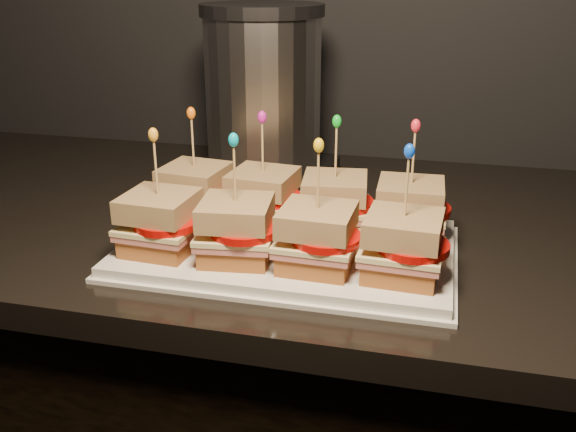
# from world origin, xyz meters

# --- Properties ---
(granite_slab) EXTENTS (2.32, 0.69, 0.04)m
(granite_slab) POSITION_xyz_m (-0.57, 1.67, 0.85)
(granite_slab) COLOR black
(granite_slab) RESTS_ON cabinet
(platter) EXTENTS (0.42, 0.26, 0.02)m
(platter) POSITION_xyz_m (-0.90, 1.52, 0.88)
(platter) COLOR white
(platter) RESTS_ON granite_slab
(platter_rim) EXTENTS (0.43, 0.27, 0.01)m
(platter_rim) POSITION_xyz_m (-0.90, 1.52, 0.87)
(platter_rim) COLOR white
(platter_rim) RESTS_ON granite_slab
(sandwich_0_bread_bot) EXTENTS (0.09, 0.09, 0.02)m
(sandwich_0_bread_bot) POSITION_xyz_m (-1.05, 1.58, 0.90)
(sandwich_0_bread_bot) COLOR brown
(sandwich_0_bread_bot) RESTS_ON platter
(sandwich_0_ham) EXTENTS (0.10, 0.10, 0.01)m
(sandwich_0_ham) POSITION_xyz_m (-1.05, 1.58, 0.92)
(sandwich_0_ham) COLOR #BB6360
(sandwich_0_ham) RESTS_ON sandwich_0_bread_bot
(sandwich_0_cheese) EXTENTS (0.10, 0.10, 0.01)m
(sandwich_0_cheese) POSITION_xyz_m (-1.05, 1.58, 0.92)
(sandwich_0_cheese) COLOR beige
(sandwich_0_cheese) RESTS_ON sandwich_0_ham
(sandwich_0_tomato) EXTENTS (0.08, 0.08, 0.01)m
(sandwich_0_tomato) POSITION_xyz_m (-1.04, 1.57, 0.93)
(sandwich_0_tomato) COLOR #BA0B06
(sandwich_0_tomato) RESTS_ON sandwich_0_cheese
(sandwich_0_bread_top) EXTENTS (0.09, 0.09, 0.03)m
(sandwich_0_bread_top) POSITION_xyz_m (-1.05, 1.58, 0.95)
(sandwich_0_bread_top) COLOR #69360E
(sandwich_0_bread_top) RESTS_ON sandwich_0_tomato
(sandwich_0_pick) EXTENTS (0.00, 0.00, 0.09)m
(sandwich_0_pick) POSITION_xyz_m (-1.05, 1.58, 0.99)
(sandwich_0_pick) COLOR tan
(sandwich_0_pick) RESTS_ON sandwich_0_bread_top
(sandwich_0_frill) EXTENTS (0.01, 0.01, 0.02)m
(sandwich_0_frill) POSITION_xyz_m (-1.05, 1.58, 1.04)
(sandwich_0_frill) COLOR orange
(sandwich_0_frill) RESTS_ON sandwich_0_pick
(sandwich_1_bread_bot) EXTENTS (0.09, 0.09, 0.02)m
(sandwich_1_bread_bot) POSITION_xyz_m (-0.95, 1.58, 0.90)
(sandwich_1_bread_bot) COLOR brown
(sandwich_1_bread_bot) RESTS_ON platter
(sandwich_1_ham) EXTENTS (0.10, 0.10, 0.01)m
(sandwich_1_ham) POSITION_xyz_m (-0.95, 1.58, 0.92)
(sandwich_1_ham) COLOR #BB6360
(sandwich_1_ham) RESTS_ON sandwich_1_bread_bot
(sandwich_1_cheese) EXTENTS (0.10, 0.10, 0.01)m
(sandwich_1_cheese) POSITION_xyz_m (-0.95, 1.58, 0.92)
(sandwich_1_cheese) COLOR beige
(sandwich_1_cheese) RESTS_ON sandwich_1_ham
(sandwich_1_tomato) EXTENTS (0.08, 0.08, 0.01)m
(sandwich_1_tomato) POSITION_xyz_m (-0.94, 1.57, 0.93)
(sandwich_1_tomato) COLOR #BA0B06
(sandwich_1_tomato) RESTS_ON sandwich_1_cheese
(sandwich_1_bread_top) EXTENTS (0.09, 0.09, 0.03)m
(sandwich_1_bread_top) POSITION_xyz_m (-0.95, 1.58, 0.95)
(sandwich_1_bread_top) COLOR #69360E
(sandwich_1_bread_top) RESTS_ON sandwich_1_tomato
(sandwich_1_pick) EXTENTS (0.00, 0.00, 0.09)m
(sandwich_1_pick) POSITION_xyz_m (-0.95, 1.58, 0.99)
(sandwich_1_pick) COLOR tan
(sandwich_1_pick) RESTS_ON sandwich_1_bread_top
(sandwich_1_frill) EXTENTS (0.01, 0.01, 0.02)m
(sandwich_1_frill) POSITION_xyz_m (-0.95, 1.58, 1.04)
(sandwich_1_frill) COLOR #C01A92
(sandwich_1_frill) RESTS_ON sandwich_1_pick
(sandwich_2_bread_bot) EXTENTS (0.09, 0.09, 0.02)m
(sandwich_2_bread_bot) POSITION_xyz_m (-0.85, 1.58, 0.90)
(sandwich_2_bread_bot) COLOR brown
(sandwich_2_bread_bot) RESTS_ON platter
(sandwich_2_ham) EXTENTS (0.10, 0.10, 0.01)m
(sandwich_2_ham) POSITION_xyz_m (-0.85, 1.58, 0.92)
(sandwich_2_ham) COLOR #BB6360
(sandwich_2_ham) RESTS_ON sandwich_2_bread_bot
(sandwich_2_cheese) EXTENTS (0.10, 0.10, 0.01)m
(sandwich_2_cheese) POSITION_xyz_m (-0.85, 1.58, 0.92)
(sandwich_2_cheese) COLOR beige
(sandwich_2_cheese) RESTS_ON sandwich_2_ham
(sandwich_2_tomato) EXTENTS (0.08, 0.08, 0.01)m
(sandwich_2_tomato) POSITION_xyz_m (-0.84, 1.57, 0.93)
(sandwich_2_tomato) COLOR #BA0B06
(sandwich_2_tomato) RESTS_ON sandwich_2_cheese
(sandwich_2_bread_top) EXTENTS (0.09, 0.09, 0.03)m
(sandwich_2_bread_top) POSITION_xyz_m (-0.85, 1.58, 0.95)
(sandwich_2_bread_top) COLOR #69360E
(sandwich_2_bread_top) RESTS_ON sandwich_2_tomato
(sandwich_2_pick) EXTENTS (0.00, 0.00, 0.09)m
(sandwich_2_pick) POSITION_xyz_m (-0.85, 1.58, 0.99)
(sandwich_2_pick) COLOR tan
(sandwich_2_pick) RESTS_ON sandwich_2_bread_top
(sandwich_2_frill) EXTENTS (0.01, 0.01, 0.02)m
(sandwich_2_frill) POSITION_xyz_m (-0.85, 1.58, 1.04)
(sandwich_2_frill) COLOR green
(sandwich_2_frill) RESTS_ON sandwich_2_pick
(sandwich_3_bread_bot) EXTENTS (0.08, 0.08, 0.02)m
(sandwich_3_bread_bot) POSITION_xyz_m (-0.75, 1.58, 0.90)
(sandwich_3_bread_bot) COLOR brown
(sandwich_3_bread_bot) RESTS_ON platter
(sandwich_3_ham) EXTENTS (0.09, 0.09, 0.01)m
(sandwich_3_ham) POSITION_xyz_m (-0.75, 1.58, 0.92)
(sandwich_3_ham) COLOR #BB6360
(sandwich_3_ham) RESTS_ON sandwich_3_bread_bot
(sandwich_3_cheese) EXTENTS (0.09, 0.09, 0.01)m
(sandwich_3_cheese) POSITION_xyz_m (-0.75, 1.58, 0.92)
(sandwich_3_cheese) COLOR beige
(sandwich_3_cheese) RESTS_ON sandwich_3_ham
(sandwich_3_tomato) EXTENTS (0.08, 0.08, 0.01)m
(sandwich_3_tomato) POSITION_xyz_m (-0.74, 1.57, 0.93)
(sandwich_3_tomato) COLOR #BA0B06
(sandwich_3_tomato) RESTS_ON sandwich_3_cheese
(sandwich_3_bread_top) EXTENTS (0.09, 0.09, 0.03)m
(sandwich_3_bread_top) POSITION_xyz_m (-0.75, 1.58, 0.95)
(sandwich_3_bread_top) COLOR #69360E
(sandwich_3_bread_top) RESTS_ON sandwich_3_tomato
(sandwich_3_pick) EXTENTS (0.00, 0.00, 0.09)m
(sandwich_3_pick) POSITION_xyz_m (-0.75, 1.58, 0.99)
(sandwich_3_pick) COLOR tan
(sandwich_3_pick) RESTS_ON sandwich_3_bread_top
(sandwich_3_frill) EXTENTS (0.01, 0.01, 0.02)m
(sandwich_3_frill) POSITION_xyz_m (-0.75, 1.58, 1.04)
(sandwich_3_frill) COLOR red
(sandwich_3_frill) RESTS_ON sandwich_3_pick
(sandwich_4_bread_bot) EXTENTS (0.09, 0.09, 0.02)m
(sandwich_4_bread_bot) POSITION_xyz_m (-1.05, 1.46, 0.90)
(sandwich_4_bread_bot) COLOR brown
(sandwich_4_bread_bot) RESTS_ON platter
(sandwich_4_ham) EXTENTS (0.10, 0.09, 0.01)m
(sandwich_4_ham) POSITION_xyz_m (-1.05, 1.46, 0.92)
(sandwich_4_ham) COLOR #BB6360
(sandwich_4_ham) RESTS_ON sandwich_4_bread_bot
(sandwich_4_cheese) EXTENTS (0.10, 0.09, 0.01)m
(sandwich_4_cheese) POSITION_xyz_m (-1.05, 1.46, 0.92)
(sandwich_4_cheese) COLOR beige
(sandwich_4_cheese) RESTS_ON sandwich_4_ham
(sandwich_4_tomato) EXTENTS (0.08, 0.08, 0.01)m
(sandwich_4_tomato) POSITION_xyz_m (-1.04, 1.45, 0.93)
(sandwich_4_tomato) COLOR #BA0B06
(sandwich_4_tomato) RESTS_ON sandwich_4_cheese
(sandwich_4_bread_top) EXTENTS (0.09, 0.09, 0.03)m
(sandwich_4_bread_top) POSITION_xyz_m (-1.05, 1.46, 0.95)
(sandwich_4_bread_top) COLOR #69360E
(sandwich_4_bread_top) RESTS_ON sandwich_4_tomato
(sandwich_4_pick) EXTENTS (0.00, 0.00, 0.09)m
(sandwich_4_pick) POSITION_xyz_m (-1.05, 1.46, 0.99)
(sandwich_4_pick) COLOR tan
(sandwich_4_pick) RESTS_ON sandwich_4_bread_top
(sandwich_4_frill) EXTENTS (0.01, 0.01, 0.02)m
(sandwich_4_frill) POSITION_xyz_m (-1.05, 1.46, 1.04)
(sandwich_4_frill) COLOR orange
(sandwich_4_frill) RESTS_ON sandwich_4_pick
(sandwich_5_bread_bot) EXTENTS (0.09, 0.09, 0.02)m
(sandwich_5_bread_bot) POSITION_xyz_m (-0.95, 1.46, 0.90)
(sandwich_5_bread_bot) COLOR brown
(sandwich_5_bread_bot) RESTS_ON platter
(sandwich_5_ham) EXTENTS (0.10, 0.10, 0.01)m
(sandwich_5_ham) POSITION_xyz_m (-0.95, 1.46, 0.92)
(sandwich_5_ham) COLOR #BB6360
(sandwich_5_ham) RESTS_ON sandwich_5_bread_bot
(sandwich_5_cheese) EXTENTS (0.10, 0.10, 0.01)m
(sandwich_5_cheese) POSITION_xyz_m (-0.95, 1.46, 0.92)
(sandwich_5_cheese) COLOR beige
(sandwich_5_cheese) RESTS_ON sandwich_5_ham
(sandwich_5_tomato) EXTENTS (0.08, 0.08, 0.01)m
(sandwich_5_tomato) POSITION_xyz_m (-0.94, 1.45, 0.93)
(sandwich_5_tomato) COLOR #BA0B06
(sandwich_5_tomato) RESTS_ON sandwich_5_cheese
(sandwich_5_bread_top) EXTENTS (0.09, 0.09, 0.03)m
(sandwich_5_bread_top) POSITION_xyz_m (-0.95, 1.46, 0.95)
(sandwich_5_bread_top) COLOR #69360E
(sandwich_5_bread_top) RESTS_ON sandwich_5_tomato
(sandwich_5_pick) EXTENTS (0.00, 0.00, 0.09)m
(sandwich_5_pick) POSITION_xyz_m (-0.95, 1.46, 0.99)
(sandwich_5_pick) COLOR tan
(sandwich_5_pick) RESTS_ON sandwich_5_bread_top
(sandwich_5_frill) EXTENTS (0.01, 0.01, 0.02)m
(sandwich_5_frill) POSITION_xyz_m (-0.95, 1.46, 1.04)
(sandwich_5_frill) COLOR #06A6BD
(sandwich_5_frill) RESTS_ON sandwich_5_pick
(sandwich_6_bread_bot) EXTENTS (0.08, 0.08, 0.02)m
(sandwich_6_bread_bot) POSITION_xyz_m (-0.85, 1.46, 0.90)
(sandwich_6_bread_bot) COLOR brown
(sandwich_6_bread_bot) RESTS_ON platter
(sandwich_6_ham) EXTENTS (0.09, 0.09, 0.01)m
(sandwich_6_ham) POSITION_xyz_m (-0.85, 1.46, 0.92)
(sandwich_6_ham) COLOR #BB6360
(sandwich_6_ham) RESTS_ON sandwich_6_bread_bot
(sandwich_6_cheese) EXTENTS (0.09, 0.09, 0.01)m
(sandwich_6_cheese) POSITION_xyz_m (-0.85, 1.46, 0.92)
(sandwich_6_cheese) COLOR beige
(sandwich_6_cheese) RESTS_ON sandwich_6_ham
(sandwich_6_tomato) EXTENTS (0.08, 0.08, 0.01)m
(sandwich_6_tomato) POSITION_xyz_m (-0.84, 1.45, 0.93)
(sandwich_6_tomato) COLOR #BA0B06
(sandwich_6_tomato) RESTS_ON sandwich_6_cheese
(sandwich_6_bread_top) EXTENTS (0.09, 0.09, 0.03)m
(sandwich_6_bread_top) POSITION_xyz_m (-0.85, 1.46, 0.95)
(sandwich_6_bread_top) COLOR #69360E
(sandwich_6_bread_top) RESTS_ON sandwich_6_tomato
(sandwich_6_pick) EXTENTS (0.00, 0.00, 0.09)m
(sandwich_6_pick) POSITION_xyz_m (-0.85, 1.46, 0.99)
(sandwich_6_pick) COLOR tan
(sandwich_6_pick) RESTS_ON sandwich_6_bread_top
(sandwich_6_frill) EXTENTS (0.01, 0.01, 0.02)m
(sandwich_6_frill) POSITION_xyz_m (-0.85, 1.46, 1.04)
(sandwich_6_frill) COLOR yellow
(sandwich_6_frill) RESTS_ON sandwich_6_pick
(sandwich_7_bread_bot) EXTENTS (0.09, 0.09, 0.02)m
(sandwich_7_bread_bot) POSITION_xyz_m (-0.75, 1.46, 0.90)
(sandwich_7_bread_bot) COLOR brown
(sandwich_7_bread_bot) RESTS_ON platter
(sandwich_7_ham) EXTENTS (0.09, 0.09, 0.01)m
(sandwich_7_ham) POSITION_xyz_m (-0.75, 1.46, 0.92)
(sandwich_7_ham) COLOR #BB6360
(sandwich_7_ham) RESTS_ON sandwich_7_bread_bot
(sandwich_7_cheese) EXTENTS (0.10, 0.09, 0.01)m
(sandwich_7_cheese) POSITION_xyz_m (-0.75, 1.46, 0.92)
(sandwich_7_cheese) COLOR beige
(sandwich_7_cheese) RESTS_ON sandwich_7_ham
(sandwich_7_tomato) EXTENTS (0.08, 0.08, 0.01)m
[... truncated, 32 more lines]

